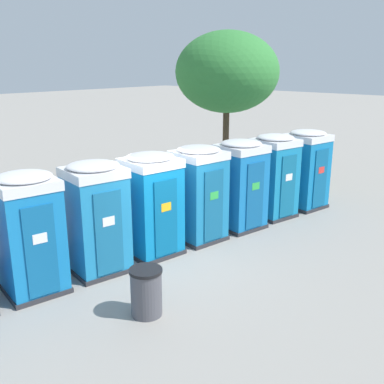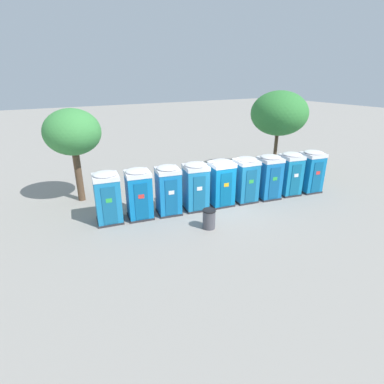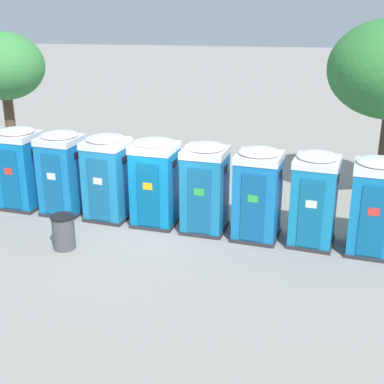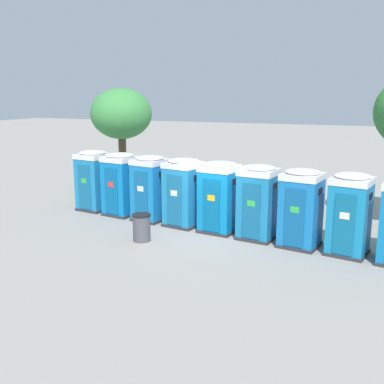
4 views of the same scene
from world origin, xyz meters
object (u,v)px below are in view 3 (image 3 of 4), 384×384
object	(u,v)px
portapotty_2	(62,173)
portapotty_6	(258,194)
portapotty_4	(155,182)
portapotty_5	(205,187)
street_tree_1	(4,67)
portapotty_1	(20,168)
portapotty_7	(314,199)
trash_can	(64,232)
portapotty_8	(374,206)
portapotty_3	(108,177)

from	to	relation	value
portapotty_2	portapotty_6	size ratio (longest dim) A/B	1.00
portapotty_4	portapotty_5	world-z (taller)	same
portapotty_4	portapotty_6	size ratio (longest dim) A/B	1.00
portapotty_5	portapotty_4	bearing A→B (deg)	170.59
portapotty_2	street_tree_1	xyz separation A→B (m)	(-3.62, 4.02, 2.57)
portapotty_1	portapotty_4	size ratio (longest dim) A/B	1.00
portapotty_2	portapotty_7	bearing A→B (deg)	-8.61
portapotty_6	trash_can	world-z (taller)	portapotty_6
portapotty_7	street_tree_1	xyz separation A→B (m)	(-11.01, 5.14, 2.57)
portapotty_2	street_tree_1	size ratio (longest dim) A/B	0.50
portapotty_2	portapotty_8	world-z (taller)	same
portapotty_5	street_tree_1	distance (m)	9.67
portapotty_5	trash_can	distance (m)	4.01
portapotty_6	trash_can	xyz separation A→B (m)	(-4.99, -1.47, -0.81)
portapotty_4	trash_can	xyz separation A→B (m)	(-2.04, -2.00, -0.81)
portapotty_1	portapotty_4	bearing A→B (deg)	-8.67
portapotty_7	portapotty_8	world-z (taller)	same
portapotty_1	portapotty_4	distance (m)	4.49
portapotty_5	trash_can	size ratio (longest dim) A/B	2.73
portapotty_3	street_tree_1	xyz separation A→B (m)	(-5.10, 4.23, 2.57)
portapotty_3	trash_can	xyz separation A→B (m)	(-0.56, -2.21, -0.81)
portapotty_3	street_tree_1	size ratio (longest dim) A/B	0.50
street_tree_1	portapotty_5	bearing A→B (deg)	-30.21
portapotty_4	portapotty_8	bearing A→B (deg)	-9.48
portapotty_5	trash_can	bearing A→B (deg)	-153.49
street_tree_1	portapotty_6	bearing A→B (deg)	-27.56
portapotty_6	portapotty_1	bearing A→B (deg)	170.75
portapotty_3	portapotty_7	size ratio (longest dim) A/B	1.00
portapotty_8	trash_can	xyz separation A→B (m)	(-7.94, -1.01, -0.81)
portapotty_3	street_tree_1	bearing A→B (deg)	140.31
portapotty_5	portapotty_2	bearing A→B (deg)	171.43
portapotty_5	street_tree_1	xyz separation A→B (m)	(-8.05, 4.69, 2.57)
portapotty_6	portapotty_7	bearing A→B (deg)	-6.54
portapotty_1	portapotty_3	world-z (taller)	same
portapotty_1	portapotty_6	size ratio (longest dim) A/B	1.00
portapotty_1	portapotty_4	world-z (taller)	same
portapotty_2	portapotty_3	bearing A→B (deg)	-8.10
street_tree_1	portapotty_7	bearing A→B (deg)	-25.02
portapotty_5	portapotty_8	bearing A→B (deg)	-9.50
portapotty_1	street_tree_1	bearing A→B (deg)	119.62
portapotty_1	portapotty_8	size ratio (longest dim) A/B	1.00
portapotty_6	street_tree_1	size ratio (longest dim) A/B	0.50
portapotty_6	portapotty_8	xyz separation A→B (m)	(2.96, -0.46, 0.00)
portapotty_4	street_tree_1	xyz separation A→B (m)	(-6.58, 4.44, 2.57)
portapotty_2	portapotty_8	distance (m)	8.98
portapotty_1	portapotty_3	size ratio (longest dim) A/B	1.00
trash_can	portapotty_3	bearing A→B (deg)	75.83
portapotty_5	portapotty_7	xyz separation A→B (m)	(2.96, -0.45, 0.00)
portapotty_1	portapotty_5	bearing A→B (deg)	-8.86
portapotty_8	portapotty_4	bearing A→B (deg)	170.52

